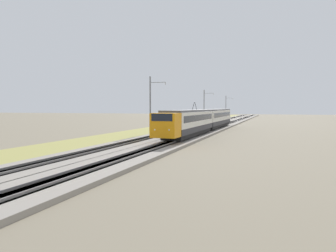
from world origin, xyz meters
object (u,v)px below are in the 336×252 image
object	(u,v)px
passenger_train	(204,119)
catenary_mast_far	(204,106)
catenary_mast_distant	(226,107)
catenary_mast_mid	(151,105)

from	to	relation	value
passenger_train	catenary_mast_far	bearing A→B (deg)	-167.74
catenary_mast_far	catenary_mast_distant	size ratio (longest dim) A/B	1.03
passenger_train	catenary_mast_distant	world-z (taller)	catenary_mast_distant
catenary_mast_mid	catenary_mast_distant	bearing A→B (deg)	-0.00
catenary_mast_far	catenary_mast_distant	world-z (taller)	catenary_mast_far
catenary_mast_distant	catenary_mast_mid	bearing A→B (deg)	180.00
catenary_mast_mid	catenary_mast_distant	xyz separation A→B (m)	(75.62, -0.00, -0.15)
catenary_mast_distant	passenger_train	bearing A→B (deg)	-174.38
catenary_mast_mid	catenary_mast_far	xyz separation A→B (m)	(37.81, -0.00, -0.04)
passenger_train	catenary_mast_distant	distance (m)	69.47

